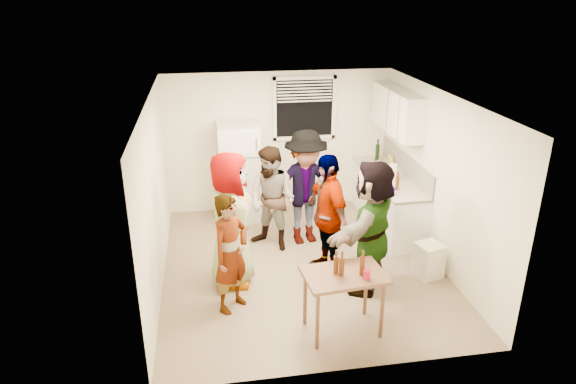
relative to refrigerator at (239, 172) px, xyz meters
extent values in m
cube|color=white|center=(0.00, 0.00, 0.00)|extent=(0.70, 0.70, 1.70)
cube|color=white|center=(2.45, -0.73, -0.42)|extent=(0.60, 2.20, 0.86)
cube|color=beige|center=(2.45, -0.73, 0.03)|extent=(0.64, 2.22, 0.04)
cube|color=#B3ACA2|center=(2.74, -0.73, 0.23)|extent=(0.03, 2.20, 0.36)
cube|color=white|center=(2.58, -0.53, 1.10)|extent=(0.34, 1.60, 0.70)
cylinder|color=white|center=(2.43, -0.94, 0.05)|extent=(0.13, 0.13, 0.27)
cylinder|color=black|center=(2.50, 0.07, 0.05)|extent=(0.07, 0.07, 0.29)
cylinder|color=#47230C|center=(2.35, -1.35, 0.05)|extent=(0.06, 0.06, 0.21)
cylinder|color=#1504C8|center=(2.19, -1.55, 0.05)|extent=(0.10, 0.10, 0.13)
cube|color=#E5DD46|center=(2.67, -0.19, 0.13)|extent=(0.02, 0.19, 0.16)
cube|color=silver|center=(2.47, -2.44, -0.60)|extent=(0.41, 0.41, 0.49)
cylinder|color=#47230C|center=(0.84, -3.44, -0.06)|extent=(0.06, 0.06, 0.22)
cylinder|color=#B1192E|center=(1.16, -3.61, -0.06)|extent=(0.08, 0.08, 0.11)
imported|color=gray|center=(-0.27, -2.14, -0.85)|extent=(2.06, 1.36, 0.60)
imported|color=#141933|center=(-0.32, -2.76, -0.85)|extent=(1.51, 1.49, 0.37)
imported|color=brown|center=(0.41, -1.22, -0.85)|extent=(1.68, 1.76, 0.62)
imported|color=#3F3F44|center=(0.95, -1.10, -0.85)|extent=(1.49, 2.02, 0.69)
imported|color=black|center=(1.06, -2.07, -0.85)|extent=(1.97, 1.43, 0.43)
imported|color=tan|center=(1.54, -2.58, -0.85)|extent=(2.50, 2.48, 0.54)
camera|label=1|loc=(-0.53, -8.39, 3.02)|focal=32.00mm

